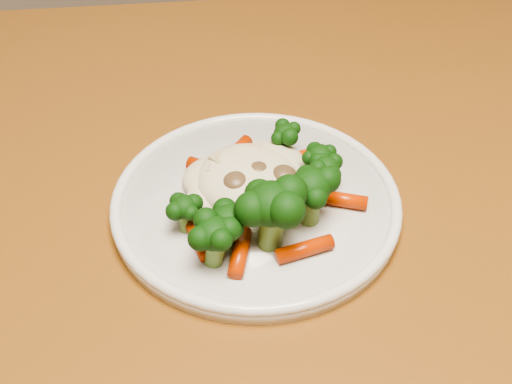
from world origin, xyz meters
TOP-DOWN VIEW (x-y plane):
  - dining_table at (0.16, 0.32)m, footprint 1.30×1.08m
  - plate at (0.25, 0.25)m, footprint 0.24×0.24m
  - meal at (0.24, 0.23)m, footprint 0.16×0.15m

SIDE VIEW (x-z plane):
  - dining_table at x=0.16m, z-range 0.27..1.02m
  - plate at x=0.25m, z-range 0.75..0.76m
  - meal at x=0.24m, z-range 0.76..0.81m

